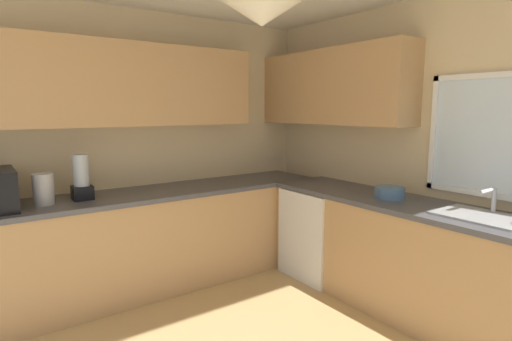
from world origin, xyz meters
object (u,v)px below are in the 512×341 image
at_px(dishwasher, 322,232).
at_px(sink_assembly, 482,215).
at_px(kettle, 44,189).
at_px(bowl, 390,193).
at_px(blender_appliance, 82,179).

height_order(dishwasher, sink_assembly, sink_assembly).
distance_m(dishwasher, kettle, 2.44).
bearing_deg(bowl, blender_appliance, -124.12).
height_order(dishwasher, bowl, bowl).
xyz_separation_m(dishwasher, blender_appliance, (-0.66, -2.01, 0.63)).
bearing_deg(bowl, sink_assembly, 0.57).
relative_size(dishwasher, sink_assembly, 1.55).
distance_m(kettle, blender_appliance, 0.28).
distance_m(dishwasher, sink_assembly, 1.52).
bearing_deg(sink_assembly, blender_appliance, -135.79).
height_order(dishwasher, blender_appliance, blender_appliance).
distance_m(bowl, blender_appliance, 2.47).
xyz_separation_m(dishwasher, kettle, (-0.64, -2.28, 0.58)).
xyz_separation_m(dishwasher, bowl, (0.72, 0.03, 0.51)).
xyz_separation_m(sink_assembly, bowl, (-0.72, -0.01, 0.03)).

